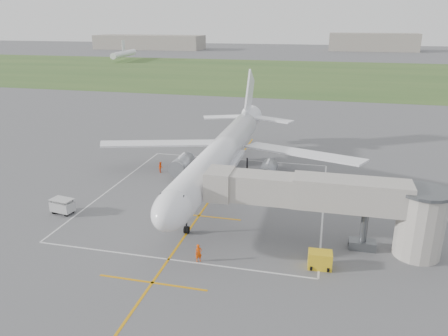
% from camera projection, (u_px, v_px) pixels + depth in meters
% --- Properties ---
extents(ground, '(700.00, 700.00, 0.00)m').
position_uv_depth(ground, '(220.00, 185.00, 59.94)').
color(ground, '#5C5B5E').
rests_on(ground, ground).
extents(grass_strip, '(700.00, 120.00, 0.02)m').
position_uv_depth(grass_strip, '(298.00, 74.00, 179.38)').
color(grass_strip, '#355826').
rests_on(grass_strip, ground).
extents(apron_markings, '(28.20, 60.00, 0.01)m').
position_uv_depth(apron_markings, '(209.00, 202.00, 54.59)').
color(apron_markings, orange).
rests_on(apron_markings, ground).
extents(airliner, '(38.93, 46.75, 13.52)m').
position_uv_depth(airliner, '(221.00, 153.00, 59.20)').
color(airliner, white).
rests_on(airliner, ground).
extents(jet_bridge, '(23.40, 5.00, 7.20)m').
position_uv_depth(jet_bridge, '(342.00, 203.00, 42.47)').
color(jet_bridge, gray).
rests_on(jet_bridge, ground).
extents(gpu_unit, '(2.24, 1.64, 1.62)m').
position_uv_depth(gpu_unit, '(320.00, 260.00, 39.93)').
color(gpu_unit, gold).
rests_on(gpu_unit, ground).
extents(baggage_cart, '(2.82, 1.97, 1.80)m').
position_uv_depth(baggage_cart, '(63.00, 206.00, 51.12)').
color(baggage_cart, '#B7B7B7').
rests_on(baggage_cart, ground).
extents(ramp_worker_nose, '(0.77, 0.70, 1.76)m').
position_uv_depth(ramp_worker_nose, '(199.00, 253.00, 40.94)').
color(ramp_worker_nose, '#E94907').
rests_on(ramp_worker_nose, ground).
extents(ramp_worker_wing, '(0.92, 0.98, 1.62)m').
position_uv_depth(ramp_worker_wing, '(161.00, 167.00, 64.90)').
color(ramp_worker_wing, '#F04407').
rests_on(ramp_worker_wing, ground).
extents(distant_hangars, '(345.00, 49.00, 12.00)m').
position_uv_depth(distant_hangars, '(291.00, 43.00, 305.53)').
color(distant_hangars, gray).
rests_on(distant_hangars, ground).
extents(distant_aircraft, '(215.66, 33.30, 8.85)m').
position_uv_depth(distant_aircraft, '(312.00, 57.00, 216.16)').
color(distant_aircraft, white).
rests_on(distant_aircraft, ground).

